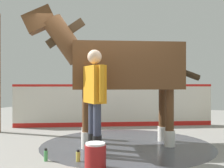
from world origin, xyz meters
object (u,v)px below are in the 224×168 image
(bottle_shampoo, at_px, (78,156))
(bottle_spray, at_px, (46,155))
(wash_bucket, at_px, (95,156))
(handler, at_px, (95,94))
(horse, at_px, (120,68))

(bottle_shampoo, relative_size, bottle_spray, 0.91)
(wash_bucket, height_order, bottle_shampoo, wash_bucket)
(bottle_shampoo, bearing_deg, wash_bucket, -27.84)
(wash_bucket, distance_m, bottle_shampoo, 0.46)
(bottle_spray, bearing_deg, bottle_shampoo, 19.98)
(bottle_shampoo, bearing_deg, bottle_spray, -160.02)
(wash_bucket, height_order, bottle_spray, wash_bucket)
(handler, xyz_separation_m, bottle_spray, (-0.55, -0.59, -0.94))
(wash_bucket, relative_size, bottle_spray, 1.85)
(horse, relative_size, wash_bucket, 8.60)
(bottle_spray, bearing_deg, horse, 66.61)
(wash_bucket, xyz_separation_m, bottle_shampoo, (-0.40, 0.21, -0.10))
(handler, height_order, wash_bucket, handler)
(handler, relative_size, bottle_spray, 8.90)
(horse, height_order, bottle_spray, horse)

